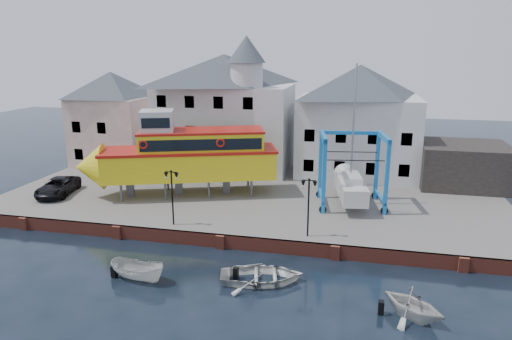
# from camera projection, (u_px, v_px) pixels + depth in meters

# --- Properties ---
(ground) EXTENTS (140.00, 140.00, 0.00)m
(ground) POSITION_uv_depth(u_px,v_px,m) (221.00, 248.00, 32.28)
(ground) COLOR black
(ground) RESTS_ON ground
(hardstanding) EXTENTS (44.00, 22.00, 1.00)m
(hardstanding) POSITION_uv_depth(u_px,v_px,m) (255.00, 195.00, 42.53)
(hardstanding) COLOR #64605B
(hardstanding) RESTS_ON ground
(quay_wall) EXTENTS (44.00, 0.47, 1.00)m
(quay_wall) POSITION_uv_depth(u_px,v_px,m) (221.00, 241.00, 32.25)
(quay_wall) COLOR brown
(quay_wall) RESTS_ON ground
(building_pink) EXTENTS (8.00, 7.00, 10.30)m
(building_pink) POSITION_uv_depth(u_px,v_px,m) (114.00, 118.00, 51.51)
(building_pink) COLOR tan
(building_pink) RESTS_ON hardstanding
(building_white_main) EXTENTS (14.00, 8.30, 14.00)m
(building_white_main) POSITION_uv_depth(u_px,v_px,m) (226.00, 110.00, 48.80)
(building_white_main) COLOR silver
(building_white_main) RESTS_ON hardstanding
(building_white_right) EXTENTS (12.00, 8.00, 11.20)m
(building_white_right) POSITION_uv_depth(u_px,v_px,m) (358.00, 121.00, 46.61)
(building_white_right) COLOR silver
(building_white_right) RESTS_ON hardstanding
(shed_dark) EXTENTS (8.00, 7.00, 4.00)m
(shed_dark) POSITION_uv_depth(u_px,v_px,m) (463.00, 165.00, 43.52)
(shed_dark) COLOR black
(shed_dark) RESTS_ON hardstanding
(lamp_post_left) EXTENTS (1.12, 0.32, 4.20)m
(lamp_post_left) POSITION_uv_depth(u_px,v_px,m) (172.00, 184.00, 33.20)
(lamp_post_left) COLOR black
(lamp_post_left) RESTS_ON hardstanding
(lamp_post_right) EXTENTS (1.12, 0.32, 4.20)m
(lamp_post_right) POSITION_uv_depth(u_px,v_px,m) (309.00, 193.00, 31.08)
(lamp_post_right) COLOR black
(lamp_post_right) RESTS_ON hardstanding
(tour_boat) EXTENTS (17.84, 9.69, 7.60)m
(tour_boat) POSITION_uv_depth(u_px,v_px,m) (178.00, 156.00, 40.22)
(tour_boat) COLOR #59595E
(tour_boat) RESTS_ON hardstanding
(travel_lift) EXTENTS (6.01, 7.90, 11.61)m
(travel_lift) POSITION_uv_depth(u_px,v_px,m) (350.00, 181.00, 38.31)
(travel_lift) COLOR #135AB0
(travel_lift) RESTS_ON hardstanding
(van) EXTENTS (3.52, 5.76, 1.49)m
(van) POSITION_uv_depth(u_px,v_px,m) (58.00, 186.00, 40.88)
(van) COLOR black
(van) RESTS_ON hardstanding
(motorboat_a) EXTENTS (3.87, 1.94, 1.43)m
(motorboat_a) POSITION_uv_depth(u_px,v_px,m) (138.00, 280.00, 27.85)
(motorboat_a) COLOR silver
(motorboat_a) RESTS_ON ground
(motorboat_b) EXTENTS (5.74, 4.67, 1.05)m
(motorboat_b) POSITION_uv_depth(u_px,v_px,m) (261.00, 282.00, 27.63)
(motorboat_b) COLOR silver
(motorboat_b) RESTS_ON ground
(motorboat_c) EXTENTS (4.52, 4.42, 1.81)m
(motorboat_c) POSITION_uv_depth(u_px,v_px,m) (412.00, 318.00, 23.91)
(motorboat_c) COLOR silver
(motorboat_c) RESTS_ON ground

